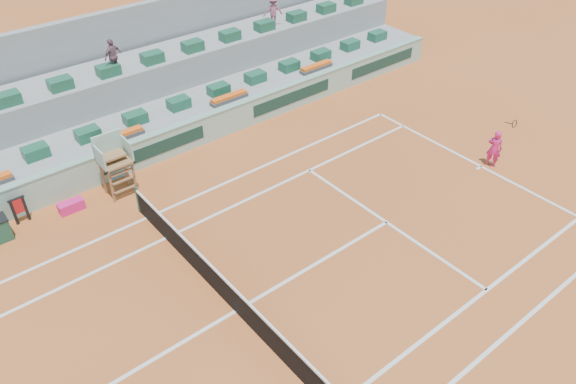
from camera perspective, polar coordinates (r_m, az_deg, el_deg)
name	(u,v)px	position (r m, az deg, el deg)	size (l,w,h in m)	color
ground	(235,311)	(16.76, -5.36, -11.97)	(90.00, 90.00, 0.00)	#A64D20
seating_tier_lower	(83,143)	(24.16, -20.10, 4.72)	(36.00, 4.00, 1.20)	gray
seating_tier_upper	(64,112)	(25.19, -21.82, 7.51)	(36.00, 2.40, 2.60)	gray
stadium_back_wall	(44,79)	(26.22, -23.52, 10.46)	(36.00, 0.40, 4.40)	gray
player_bag	(71,206)	(21.41, -21.16, -1.35)	(0.89, 0.39, 0.39)	#E11D70
spectator_mid	(113,56)	(24.49, -17.34, 13.04)	(0.86, 0.36, 1.47)	#7D535E
spectator_right	(273,11)	(28.50, -1.53, 17.94)	(0.95, 0.55, 1.48)	#A85469
court_lines	(235,311)	(16.75, -5.36, -11.96)	(23.89, 11.09, 0.01)	silver
tennis_net	(234,299)	(16.37, -5.47, -10.76)	(0.10, 11.97, 1.10)	black
advertising_hoarding	(107,166)	(22.34, -17.92, 2.56)	(36.00, 0.34, 1.26)	#94BAA3
umpire_chair	(113,157)	(21.04, -17.32, 3.41)	(1.10, 0.90, 2.40)	brown
seat_row_lower	(88,134)	(23.00, -19.67, 5.55)	(32.90, 0.60, 0.44)	#1B5236
seat_row_upper	(60,84)	(24.02, -22.12, 10.15)	(32.90, 0.60, 0.44)	#1B5236
flower_planters	(58,159)	(22.04, -22.34, 3.17)	(26.80, 0.36, 0.28)	#454545
towel_rack	(19,208)	(21.32, -25.65, -1.49)	(0.56, 0.09, 1.03)	black
tennis_player	(495,148)	(23.43, 20.25, 4.19)	(0.55, 0.89, 2.28)	#E11D70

